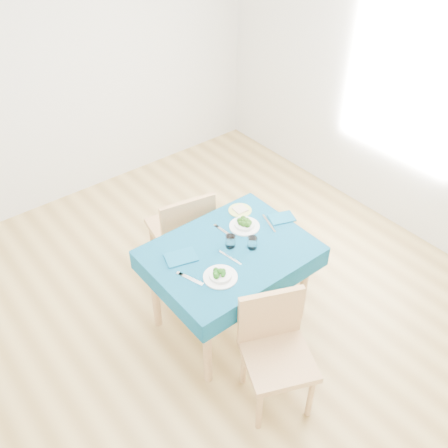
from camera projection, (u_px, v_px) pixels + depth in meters
room_shell at (224, 166)px, 3.30m from camera, size 4.02×4.52×2.73m
table at (230, 287)px, 3.77m from camera, size 1.13×0.86×0.76m
chair_near at (280, 349)px, 3.13m from camera, size 0.58×0.61×1.08m
chair_far at (178, 213)px, 4.15m from camera, size 0.56×0.59×1.17m
bowl_near at (220, 274)px, 3.30m from camera, size 0.23×0.23×0.07m
bowl_far at (245, 223)px, 3.71m from camera, size 0.23×0.23×0.07m
fork_near at (191, 279)px, 3.31m from camera, size 0.09×0.19×0.00m
knife_near at (230, 258)px, 3.47m from camera, size 0.05×0.21×0.00m
fork_far at (224, 231)px, 3.69m from camera, size 0.04×0.18×0.00m
knife_far at (269, 223)px, 3.76m from camera, size 0.09×0.22×0.00m
napkin_near at (181, 257)px, 3.46m from camera, size 0.25×0.21×0.01m
napkin_far at (282, 218)px, 3.81m from camera, size 0.22×0.19×0.01m
tumbler_center at (230, 241)px, 3.53m from camera, size 0.07×0.07×0.09m
tumbler_side at (252, 243)px, 3.52m from camera, size 0.07×0.07×0.09m
side_plate at (240, 210)px, 3.88m from camera, size 0.18×0.18×0.01m
bread_slice at (240, 209)px, 3.88m from camera, size 0.10×0.10×0.01m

